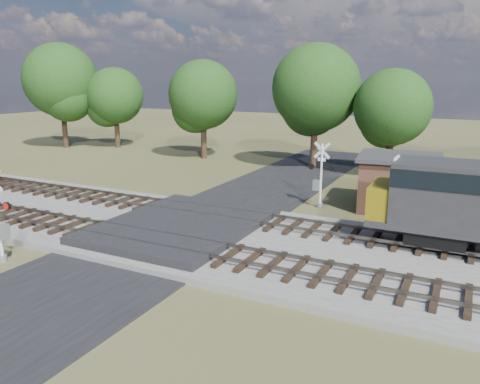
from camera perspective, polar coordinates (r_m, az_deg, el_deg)
The scene contains 10 objects.
ground at distance 23.28m, azimuth -7.79°, elevation -5.35°, with size 160.00×160.00×0.00m, color #4A4A27.
ballast_bed at distance 20.14m, azimuth 17.56°, elevation -8.52°, with size 140.00×10.00×0.30m, color gray.
road at distance 23.27m, azimuth -7.79°, elevation -5.26°, with size 7.00×60.00×0.08m, color black.
crossing_panel at distance 23.57m, azimuth -7.13°, elevation -4.28°, with size 7.00×9.00×0.62m, color #262628.
track_near at distance 19.97m, azimuth -3.64°, elevation -7.26°, with size 140.00×2.60×0.33m.
track_far at distance 24.17m, azimuth 2.37°, elevation -3.48°, with size 140.00×2.60×0.33m.
crossing_signal_near at distance 21.76m, azimuth -27.24°, elevation -3.46°, with size 1.64×0.36×4.07m.
crossing_signal_far at distance 28.14m, azimuth 9.67°, elevation 1.39°, with size 1.60×0.35×3.96m.
equipment_shed at distance 29.01m, azimuth 18.78°, elevation 1.16°, with size 5.21×5.21×3.20m.
treeline at distance 39.05m, azimuth 20.22°, elevation 11.68°, with size 81.01×11.98×11.47m.
Camera 1 is at (12.63, -18.05, 7.53)m, focal length 35.00 mm.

